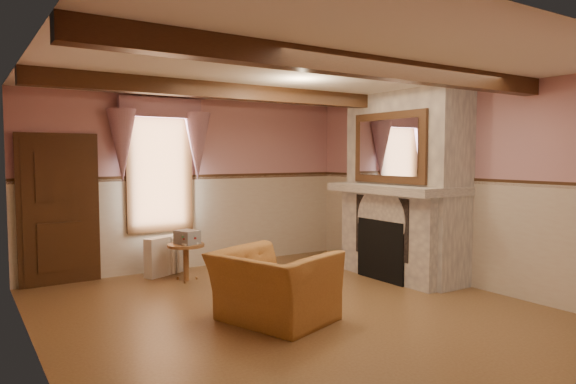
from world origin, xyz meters
TOP-DOWN VIEW (x-y plane):
  - floor at (0.00, 0.00)m, footprint 5.50×6.00m
  - ceiling at (0.00, 0.00)m, footprint 5.50×6.00m
  - wall_back at (0.00, 3.00)m, footprint 5.50×0.02m
  - wall_front at (0.00, -3.00)m, footprint 5.50×0.02m
  - wall_left at (-2.75, 0.00)m, footprint 0.02×6.00m
  - wall_right at (2.75, 0.00)m, footprint 0.02×6.00m
  - wainscot at (0.00, 0.00)m, footprint 5.50×6.00m
  - chair_rail at (0.00, 0.00)m, footprint 5.50×6.00m
  - firebox at (2.00, 0.60)m, footprint 0.20×0.95m
  - armchair at (-0.39, -0.16)m, footprint 1.40×1.49m
  - side_table at (-0.50, 2.15)m, footprint 0.63×0.63m
  - book_stack at (-0.48, 2.16)m, footprint 0.35×0.39m
  - radiator at (-0.63, 2.70)m, footprint 0.71×0.45m
  - bowl at (2.24, 0.49)m, footprint 0.35×0.35m
  - mantel_clock at (2.24, 1.33)m, footprint 0.14×0.24m
  - oil_lamp at (2.24, 0.81)m, footprint 0.11×0.11m
  - candle_red at (2.24, 0.05)m, footprint 0.06×0.06m
  - jar_yellow at (2.24, 0.16)m, footprint 0.06×0.06m
  - fireplace at (2.42, 0.60)m, footprint 0.85×2.00m
  - mantel at (2.24, 0.60)m, footprint 1.05×2.05m
  - overmantel_mirror at (2.06, 0.60)m, footprint 0.06×1.44m
  - door at (-2.10, 2.94)m, footprint 1.10×0.10m
  - window at (-0.60, 2.97)m, footprint 1.06×0.08m
  - window_drapes at (-0.60, 2.88)m, footprint 1.30×0.14m
  - ceiling_beam_front at (0.00, -1.20)m, footprint 5.50×0.18m
  - ceiling_beam_back at (0.00, 1.20)m, footprint 5.50×0.18m

SIDE VIEW (x-z plane):
  - floor at x=0.00m, z-range -0.01..0.01m
  - side_table at x=-0.50m, z-range 0.00..0.55m
  - radiator at x=-0.63m, z-range 0.00..0.60m
  - armchair at x=-0.39m, z-range 0.00..0.79m
  - firebox at x=2.00m, z-range 0.00..0.90m
  - book_stack at x=-0.48m, z-range 0.55..0.75m
  - wainscot at x=0.00m, z-range 0.00..1.50m
  - door at x=-2.10m, z-range 0.00..2.10m
  - mantel at x=2.24m, z-range 1.30..1.42m
  - wall_back at x=0.00m, z-range 0.00..2.80m
  - wall_front at x=0.00m, z-range 0.00..2.80m
  - wall_left at x=-2.75m, z-range 0.00..2.80m
  - wall_right at x=2.75m, z-range 0.00..2.80m
  - fireplace at x=2.42m, z-range 0.00..2.80m
  - bowl at x=2.24m, z-range 1.42..1.51m
  - jar_yellow at x=2.24m, z-range 1.42..1.54m
  - chair_rail at x=0.00m, z-range 1.46..1.54m
  - candle_red at x=2.24m, z-range 1.42..1.58m
  - mantel_clock at x=2.24m, z-range 1.42..1.62m
  - oil_lamp at x=2.24m, z-range 1.42..1.70m
  - window at x=-0.60m, z-range 0.64..2.66m
  - overmantel_mirror at x=2.06m, z-range 1.45..2.49m
  - window_drapes at x=-0.60m, z-range 1.55..2.95m
  - ceiling_beam_front at x=0.00m, z-range 2.60..2.80m
  - ceiling_beam_back at x=0.00m, z-range 2.60..2.80m
  - ceiling at x=0.00m, z-range 2.79..2.80m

